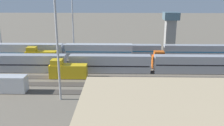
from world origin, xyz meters
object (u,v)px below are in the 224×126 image
object	(u,v)px
train_on_track_1	(29,51)
train_on_track_2	(41,56)
train_on_track_4	(152,64)
light_mast_1	(55,14)
control_tower	(170,27)
train_on_track_0	(90,49)
train_on_track_5	(67,70)
train_on_track_3	(168,61)

from	to	relation	value
train_on_track_1	train_on_track_2	distance (m)	7.35
train_on_track_4	light_mast_1	xyz separation A→B (m)	(22.19, 18.82, 15.70)
train_on_track_2	light_mast_1	xyz separation A→B (m)	(-13.04, 28.82, 16.15)
train_on_track_4	control_tower	size ratio (longest dim) A/B	6.58
train_on_track_1	train_on_track_0	distance (m)	21.17
train_on_track_5	train_on_track_2	size ratio (longest dim) A/B	1.00
train_on_track_5	train_on_track_3	bearing A→B (deg)	-160.83
train_on_track_5	control_tower	xyz separation A→B (m)	(-34.88, -37.92, 6.28)
train_on_track_5	light_mast_1	world-z (taller)	light_mast_1
train_on_track_3	train_on_track_5	size ratio (longest dim) A/B	1.00
light_mast_1	control_tower	xyz separation A→B (m)	(-33.68, -51.73, -9.87)
control_tower	train_on_track_4	bearing A→B (deg)	70.76
train_on_track_5	light_mast_1	distance (m)	21.29
train_on_track_4	train_on_track_2	xyz separation A→B (m)	(35.23, -10.00, -0.45)
train_on_track_3	train_on_track_1	size ratio (longest dim) A/B	0.14
train_on_track_4	control_tower	bearing A→B (deg)	-109.24
train_on_track_4	train_on_track_3	distance (m)	7.35
train_on_track_3	light_mast_1	xyz separation A→B (m)	(27.56, 23.82, 16.15)
train_on_track_2	train_on_track_0	distance (m)	18.20
train_on_track_4	train_on_track_3	xyz separation A→B (m)	(-5.37, -5.00, -0.45)
train_on_track_3	train_on_track_5	distance (m)	30.45
train_on_track_1	train_on_track_2	xyz separation A→B (m)	(-5.36, 5.00, -0.44)
train_on_track_3	light_mast_1	size ratio (longest dim) A/B	0.34
train_on_track_1	train_on_track_5	bearing A→B (deg)	130.70
train_on_track_4	train_on_track_3	world-z (taller)	same
train_on_track_2	train_on_track_0	size ratio (longest dim) A/B	0.07
train_on_track_4	train_on_track_3	size ratio (longest dim) A/B	9.56
train_on_track_1	light_mast_1	world-z (taller)	light_mast_1
train_on_track_3	control_tower	distance (m)	29.26
train_on_track_5	train_on_track_1	bearing A→B (deg)	-49.30
control_tower	train_on_track_3	bearing A→B (deg)	77.64
train_on_track_1	train_on_track_2	size ratio (longest dim) A/B	7.14
train_on_track_5	train_on_track_0	world-z (taller)	train_on_track_5
train_on_track_5	train_on_track_0	size ratio (longest dim) A/B	0.07
train_on_track_1	control_tower	world-z (taller)	control_tower
train_on_track_3	control_tower	size ratio (longest dim) A/B	0.69
train_on_track_1	light_mast_1	xyz separation A→B (m)	(-18.40, 33.82, 15.71)
train_on_track_3	train_on_track_5	xyz separation A→B (m)	(28.76, 10.00, 0.00)
train_on_track_0	train_on_track_2	bearing A→B (deg)	33.34
train_on_track_3	train_on_track_5	bearing A→B (deg)	19.17
train_on_track_1	train_on_track_0	bearing A→B (deg)	-166.33
train_on_track_1	train_on_track_5	distance (m)	26.38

